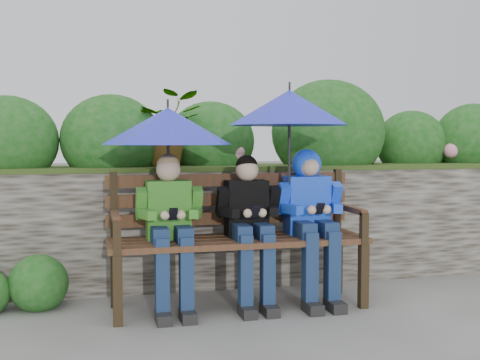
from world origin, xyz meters
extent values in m
plane|color=#5F6058|center=(0.00, 0.00, 0.00)|extent=(60.00, 60.00, 0.00)
cube|color=#342F26|center=(0.00, 0.75, 0.50)|extent=(8.00, 0.40, 1.00)
cube|color=#273818|center=(0.00, 0.75, 1.01)|extent=(8.00, 0.42, 0.04)
cube|color=#273818|center=(0.00, 1.95, 0.48)|extent=(8.00, 2.00, 0.96)
ellipsoid|color=#114D11|center=(-1.75, 0.90, 1.25)|extent=(0.82, 0.65, 0.74)
ellipsoid|color=#114D11|center=(-0.92, 0.89, 1.25)|extent=(0.85, 0.68, 0.76)
ellipsoid|color=#114D11|center=(-0.03, 1.06, 1.24)|extent=(0.80, 0.64, 0.72)
ellipsoid|color=#114D11|center=(1.07, 0.96, 1.33)|extent=(1.08, 0.87, 0.98)
ellipsoid|color=#114D11|center=(2.00, 1.08, 1.22)|extent=(0.72, 0.58, 0.65)
ellipsoid|color=#114D11|center=(2.63, 0.99, 1.25)|extent=(0.82, 0.66, 0.74)
sphere|color=pink|center=(0.16, 0.85, 1.15)|extent=(0.14, 0.14, 0.14)
sphere|color=pink|center=(2.29, 0.85, 1.15)|extent=(0.14, 0.14, 0.14)
imported|color=#114D11|center=(-0.46, 0.85, 1.35)|extent=(0.57, 0.50, 0.64)
imported|color=#114D11|center=(1.34, 0.85, 1.35)|extent=(0.36, 0.36, 0.64)
sphere|color=#114D11|center=(-1.48, 0.35, 0.18)|extent=(0.43, 0.43, 0.43)
cube|color=black|center=(-0.93, -0.23, 0.24)|extent=(0.06, 0.06, 0.48)
cube|color=black|center=(-0.93, 0.25, 0.24)|extent=(0.06, 0.06, 0.48)
cube|color=black|center=(0.86, -0.23, 0.24)|extent=(0.06, 0.06, 0.48)
cube|color=black|center=(0.86, 0.25, 0.24)|extent=(0.06, 0.06, 0.48)
cube|color=#49341F|center=(-0.03, -0.20, 0.50)|extent=(1.92, 0.11, 0.04)
cube|color=#49341F|center=(-0.03, -0.06, 0.50)|extent=(1.92, 0.11, 0.04)
cube|color=#49341F|center=(-0.03, 0.08, 0.50)|extent=(1.92, 0.11, 0.04)
cube|color=#49341F|center=(-0.03, 0.22, 0.50)|extent=(1.92, 0.11, 0.04)
cube|color=black|center=(-0.93, 0.27, 0.75)|extent=(0.05, 0.05, 0.53)
cube|color=#49341F|center=(-0.93, 0.01, 0.72)|extent=(0.05, 0.50, 0.04)
cube|color=black|center=(-0.93, -0.23, 0.60)|extent=(0.05, 0.05, 0.23)
cube|color=black|center=(0.86, 0.27, 0.75)|extent=(0.05, 0.05, 0.53)
cube|color=#49341F|center=(0.86, 0.01, 0.72)|extent=(0.05, 0.50, 0.04)
cube|color=black|center=(0.86, -0.23, 0.60)|extent=(0.05, 0.05, 0.23)
cube|color=#49341F|center=(-0.03, 0.28, 0.64)|extent=(1.92, 0.04, 0.10)
cube|color=#49341F|center=(-0.03, 0.28, 0.79)|extent=(1.92, 0.04, 0.10)
cube|color=#49341F|center=(-0.03, 0.28, 0.94)|extent=(1.92, 0.04, 0.10)
cube|color=#3E8721|center=(-0.54, 0.11, 0.74)|extent=(0.32, 0.19, 0.43)
sphere|color=tan|center=(-0.54, 0.09, 1.03)|extent=(0.18, 0.18, 0.18)
sphere|color=#9E7A4D|center=(-0.54, 0.10, 1.07)|extent=(0.17, 0.17, 0.17)
cube|color=#13254D|center=(-0.63, -0.04, 0.58)|extent=(0.11, 0.30, 0.11)
cube|color=#13254D|center=(-0.63, -0.19, 0.29)|extent=(0.09, 0.10, 0.58)
cube|color=black|center=(-0.63, -0.25, 0.04)|extent=(0.10, 0.21, 0.08)
cube|color=#13254D|center=(-0.46, -0.04, 0.58)|extent=(0.11, 0.30, 0.11)
cube|color=#13254D|center=(-0.46, -0.19, 0.29)|extent=(0.09, 0.10, 0.58)
cube|color=black|center=(-0.46, -0.25, 0.04)|extent=(0.10, 0.21, 0.08)
cube|color=#3E8721|center=(-0.74, 0.06, 0.80)|extent=(0.08, 0.17, 0.24)
cube|color=#3E8721|center=(-0.72, -0.06, 0.73)|extent=(0.12, 0.20, 0.07)
sphere|color=tan|center=(-0.60, -0.15, 0.73)|extent=(0.07, 0.07, 0.07)
cube|color=#3E8721|center=(-0.34, 0.06, 0.80)|extent=(0.08, 0.17, 0.24)
cube|color=#3E8721|center=(-0.37, -0.06, 0.73)|extent=(0.12, 0.20, 0.07)
sphere|color=tan|center=(-0.49, -0.15, 0.73)|extent=(0.07, 0.07, 0.07)
cube|color=black|center=(-0.54, -0.16, 0.74)|extent=(0.06, 0.07, 0.09)
cube|color=black|center=(0.05, 0.11, 0.73)|extent=(0.31, 0.18, 0.42)
sphere|color=tan|center=(0.05, 0.09, 1.03)|extent=(0.17, 0.17, 0.17)
sphere|color=black|center=(0.05, 0.10, 1.06)|extent=(0.17, 0.17, 0.17)
cube|color=#13254D|center=(-0.03, -0.04, 0.58)|extent=(0.11, 0.29, 0.11)
cube|color=#13254D|center=(-0.03, -0.19, 0.29)|extent=(0.09, 0.10, 0.58)
cube|color=black|center=(-0.03, -0.24, 0.04)|extent=(0.10, 0.20, 0.07)
cube|color=#13254D|center=(0.13, -0.04, 0.58)|extent=(0.11, 0.29, 0.11)
cube|color=#13254D|center=(0.13, -0.19, 0.29)|extent=(0.09, 0.10, 0.58)
cube|color=black|center=(0.13, -0.24, 0.04)|extent=(0.10, 0.20, 0.07)
cube|color=black|center=(-0.15, 0.06, 0.79)|extent=(0.07, 0.17, 0.24)
cube|color=black|center=(-0.12, -0.06, 0.73)|extent=(0.12, 0.19, 0.06)
sphere|color=tan|center=(0.00, -0.14, 0.73)|extent=(0.06, 0.06, 0.06)
cube|color=black|center=(0.25, 0.06, 0.79)|extent=(0.07, 0.17, 0.24)
cube|color=black|center=(0.22, -0.06, 0.73)|extent=(0.12, 0.19, 0.06)
sphere|color=tan|center=(0.11, -0.14, 0.73)|extent=(0.06, 0.06, 0.06)
cube|color=black|center=(0.05, -0.15, 0.73)|extent=(0.06, 0.07, 0.09)
cube|color=#2530D4|center=(0.54, 0.11, 0.75)|extent=(0.33, 0.20, 0.45)
sphere|color=tan|center=(0.54, 0.09, 1.06)|extent=(0.19, 0.19, 0.19)
sphere|color=#2530D4|center=(0.54, 0.12, 1.07)|extent=(0.23, 0.23, 0.23)
sphere|color=tan|center=(0.54, 0.04, 1.05)|extent=(0.14, 0.14, 0.14)
cube|color=#13254D|center=(0.45, -0.05, 0.58)|extent=(0.12, 0.31, 0.12)
cube|color=#13254D|center=(0.45, -0.21, 0.29)|extent=(0.10, 0.11, 0.58)
cube|color=black|center=(0.45, -0.26, 0.04)|extent=(0.11, 0.21, 0.08)
cube|color=#13254D|center=(0.63, -0.05, 0.58)|extent=(0.12, 0.31, 0.12)
cube|color=#13254D|center=(0.63, -0.21, 0.29)|extent=(0.10, 0.11, 0.58)
cube|color=black|center=(0.63, -0.26, 0.04)|extent=(0.11, 0.21, 0.08)
cube|color=#2530D4|center=(0.33, 0.06, 0.81)|extent=(0.08, 0.18, 0.25)
cube|color=#2530D4|center=(0.36, -0.07, 0.74)|extent=(0.13, 0.21, 0.07)
sphere|color=tan|center=(0.48, -0.16, 0.74)|extent=(0.07, 0.07, 0.07)
cube|color=#2530D4|center=(0.75, 0.06, 0.81)|extent=(0.08, 0.18, 0.25)
cube|color=#2530D4|center=(0.72, -0.07, 0.74)|extent=(0.13, 0.21, 0.07)
sphere|color=tan|center=(0.60, -0.16, 0.74)|extent=(0.07, 0.07, 0.07)
cube|color=black|center=(0.54, -0.17, 0.75)|extent=(0.06, 0.07, 0.09)
cone|color=#1F29D4|center=(-0.55, 0.07, 1.35)|extent=(0.95, 0.95, 0.27)
cylinder|color=black|center=(-0.55, 0.07, 1.52)|extent=(0.02, 0.02, 0.06)
cylinder|color=black|center=(-0.55, 0.07, 1.06)|extent=(0.02, 0.02, 0.59)
sphere|color=black|center=(-0.55, 0.07, 0.76)|extent=(0.04, 0.04, 0.04)
cone|color=#1F29D4|center=(0.37, 0.05, 1.50)|extent=(0.93, 0.93, 0.27)
cylinder|color=black|center=(0.37, 0.05, 1.66)|extent=(0.02, 0.02, 0.06)
cylinder|color=black|center=(0.37, 0.05, 1.14)|extent=(0.02, 0.02, 0.71)
sphere|color=black|center=(0.37, 0.05, 0.78)|extent=(0.04, 0.04, 0.04)
camera|label=1|loc=(-1.10, -4.29, 1.25)|focal=45.00mm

